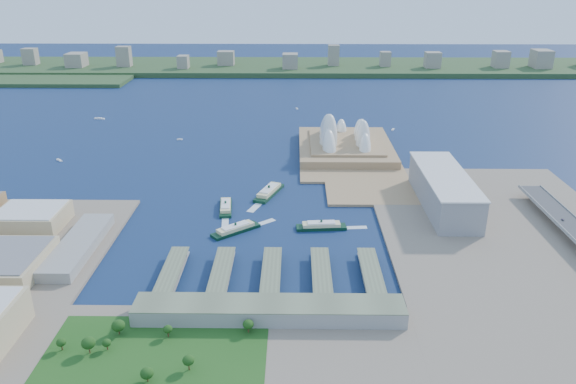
{
  "coord_description": "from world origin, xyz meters",
  "views": [
    {
      "loc": [
        33.39,
        -486.62,
        244.62
      ],
      "look_at": [
        26.08,
        78.89,
        18.0
      ],
      "focal_mm": 35.0,
      "sensor_mm": 36.0,
      "label": 1
    }
  ],
  "objects_px": {
    "toaster_building": "(444,190)",
    "ferry_c": "(236,227)",
    "ferry_a": "(226,205)",
    "ferry_b": "(269,190)",
    "ferry_d": "(321,224)",
    "opera_house": "(346,130)",
    "car_c": "(563,220)"
  },
  "relations": [
    {
      "from": "ferry_a",
      "to": "car_c",
      "type": "distance_m",
      "value": 342.67
    },
    {
      "from": "opera_house",
      "to": "toaster_building",
      "type": "distance_m",
      "value": 219.62
    },
    {
      "from": "opera_house",
      "to": "car_c",
      "type": "xyz_separation_m",
      "value": [
        191.0,
        -263.85,
        -16.52
      ]
    },
    {
      "from": "toaster_building",
      "to": "ferry_a",
      "type": "height_order",
      "value": "toaster_building"
    },
    {
      "from": "ferry_a",
      "to": "ferry_b",
      "type": "height_order",
      "value": "ferry_b"
    },
    {
      "from": "car_c",
      "to": "ferry_c",
      "type": "bearing_deg",
      "value": -0.03
    },
    {
      "from": "ferry_b",
      "to": "opera_house",
      "type": "bearing_deg",
      "value": 78.29
    },
    {
      "from": "ferry_b",
      "to": "ferry_c",
      "type": "bearing_deg",
      "value": -86.09
    },
    {
      "from": "toaster_building",
      "to": "ferry_d",
      "type": "bearing_deg",
      "value": -157.82
    },
    {
      "from": "ferry_c",
      "to": "car_c",
      "type": "bearing_deg",
      "value": -129.3
    },
    {
      "from": "ferry_a",
      "to": "ferry_b",
      "type": "relative_size",
      "value": 0.84
    },
    {
      "from": "opera_house",
      "to": "ferry_c",
      "type": "xyz_separation_m",
      "value": [
        -130.19,
        -263.68,
        -27.1
      ]
    },
    {
      "from": "ferry_b",
      "to": "ferry_d",
      "type": "distance_m",
      "value": 107.16
    },
    {
      "from": "toaster_building",
      "to": "car_c",
      "type": "bearing_deg",
      "value": -32.3
    },
    {
      "from": "opera_house",
      "to": "ferry_b",
      "type": "height_order",
      "value": "opera_house"
    },
    {
      "from": "ferry_a",
      "to": "car_c",
      "type": "bearing_deg",
      "value": -15.27
    },
    {
      "from": "ferry_c",
      "to": "ferry_a",
      "type": "bearing_deg",
      "value": -22.91
    },
    {
      "from": "toaster_building",
      "to": "ferry_b",
      "type": "distance_m",
      "value": 195.34
    },
    {
      "from": "ferry_a",
      "to": "car_c",
      "type": "xyz_separation_m",
      "value": [
        337.78,
        -56.69,
        10.79
      ]
    },
    {
      "from": "opera_house",
      "to": "ferry_b",
      "type": "distance_m",
      "value": 194.64
    },
    {
      "from": "toaster_building",
      "to": "opera_house",
      "type": "bearing_deg",
      "value": 114.23
    },
    {
      "from": "ferry_d",
      "to": "car_c",
      "type": "xyz_separation_m",
      "value": [
        235.67,
        -8.95,
        10.72
      ]
    },
    {
      "from": "ferry_d",
      "to": "toaster_building",
      "type": "bearing_deg",
      "value": -72.45
    },
    {
      "from": "opera_house",
      "to": "ferry_b",
      "type": "bearing_deg",
      "value": -121.73
    },
    {
      "from": "ferry_d",
      "to": "ferry_a",
      "type": "bearing_deg",
      "value": 60.31
    },
    {
      "from": "opera_house",
      "to": "ferry_c",
      "type": "height_order",
      "value": "opera_house"
    },
    {
      "from": "ferry_b",
      "to": "ferry_d",
      "type": "height_order",
      "value": "ferry_b"
    },
    {
      "from": "ferry_c",
      "to": "ferry_d",
      "type": "relative_size",
      "value": 1.03
    },
    {
      "from": "ferry_b",
      "to": "ferry_d",
      "type": "relative_size",
      "value": 1.17
    },
    {
      "from": "toaster_building",
      "to": "ferry_c",
      "type": "relative_size",
      "value": 2.99
    },
    {
      "from": "ferry_a",
      "to": "opera_house",
      "type": "bearing_deg",
      "value": 48.94
    },
    {
      "from": "toaster_building",
      "to": "ferry_b",
      "type": "xyz_separation_m",
      "value": [
        -191.41,
        35.99,
        -14.94
      ]
    }
  ]
}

